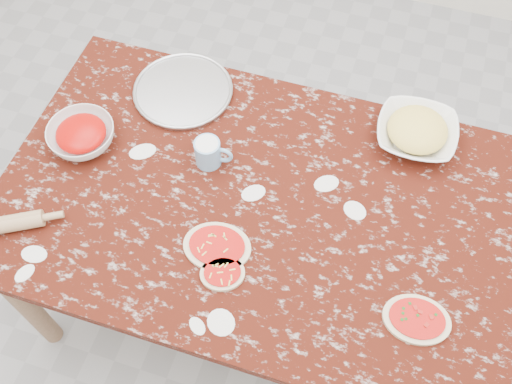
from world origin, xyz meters
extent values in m
plane|color=gray|center=(0.00, 0.00, 0.00)|extent=(4.00, 4.00, 0.00)
cube|color=#360E07|center=(0.00, 0.00, 0.73)|extent=(1.60, 1.00, 0.04)
cube|color=#89644D|center=(0.00, 0.00, 0.67)|extent=(1.50, 0.90, 0.08)
cylinder|color=#89644D|center=(-0.72, -0.42, 0.35)|extent=(0.07, 0.07, 0.71)
cylinder|color=#89644D|center=(-0.72, 0.42, 0.35)|extent=(0.07, 0.07, 0.71)
cylinder|color=#89644D|center=(0.72, 0.42, 0.35)|extent=(0.07, 0.07, 0.71)
cylinder|color=#B2B2B7|center=(-0.37, 0.34, 0.76)|extent=(0.42, 0.42, 0.01)
imported|color=white|center=(-0.61, 0.04, 0.78)|extent=(0.22, 0.22, 0.07)
imported|color=white|center=(0.43, 0.38, 0.78)|extent=(0.27, 0.27, 0.06)
cylinder|color=#77A8D4|center=(-0.19, 0.09, 0.80)|extent=(0.08, 0.08, 0.10)
torus|color=#77A8D4|center=(-0.14, 0.10, 0.80)|extent=(0.07, 0.02, 0.07)
cylinder|color=silver|center=(-0.19, 0.09, 0.83)|extent=(0.07, 0.07, 0.01)
ellipsoid|color=beige|center=(-0.06, -0.19, 0.76)|extent=(0.22, 0.18, 0.01)
ellipsoid|color=red|center=(-0.06, -0.19, 0.76)|extent=(0.18, 0.15, 0.00)
ellipsoid|color=beige|center=(-0.02, -0.26, 0.76)|extent=(0.16, 0.15, 0.01)
ellipsoid|color=red|center=(-0.02, -0.26, 0.76)|extent=(0.13, 0.12, 0.00)
ellipsoid|color=beige|center=(0.53, -0.23, 0.76)|extent=(0.20, 0.16, 0.01)
ellipsoid|color=red|center=(0.53, -0.23, 0.76)|extent=(0.16, 0.13, 0.00)
camera|label=1|loc=(0.28, -0.87, 2.29)|focal=40.60mm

